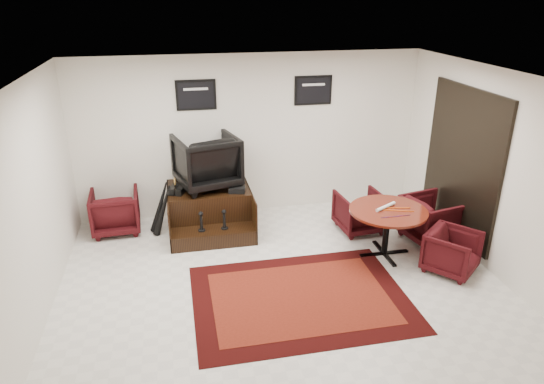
# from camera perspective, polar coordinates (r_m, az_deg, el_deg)

# --- Properties ---
(ground) EXTENTS (6.00, 6.00, 0.00)m
(ground) POSITION_cam_1_polar(r_m,az_deg,el_deg) (6.82, 1.15, -10.57)
(ground) COLOR beige
(ground) RESTS_ON ground
(room_shell) EXTENTS (6.02, 5.02, 2.81)m
(room_shell) POSITION_cam_1_polar(r_m,az_deg,el_deg) (6.24, 4.69, 4.35)
(room_shell) COLOR silver
(room_shell) RESTS_ON ground
(area_rug) EXTENTS (2.79, 2.09, 0.01)m
(area_rug) POSITION_cam_1_polar(r_m,az_deg,el_deg) (6.52, 3.34, -12.31)
(area_rug) COLOR black
(area_rug) RESTS_ON ground
(shine_podium) EXTENTS (1.36, 1.40, 0.70)m
(shine_podium) POSITION_cam_1_polar(r_m,az_deg,el_deg) (8.23, -7.34, -2.09)
(shine_podium) COLOR black
(shine_podium) RESTS_ON ground
(shine_chair) EXTENTS (1.14, 1.10, 0.97)m
(shine_chair) POSITION_cam_1_polar(r_m,az_deg,el_deg) (8.04, -7.73, 3.93)
(shine_chair) COLOR black
(shine_chair) RESTS_ON shine_podium
(shoes_pair) EXTENTS (0.31, 0.35, 0.11)m
(shoes_pair) POSITION_cam_1_polar(r_m,az_deg,el_deg) (7.99, -11.09, 0.26)
(shoes_pair) COLOR black
(shoes_pair) RESTS_ON shine_podium
(polish_kit) EXTENTS (0.29, 0.23, 0.09)m
(polish_kit) POSITION_cam_1_polar(r_m,az_deg,el_deg) (7.89, -4.14, 0.27)
(polish_kit) COLOR black
(polish_kit) RESTS_ON shine_podium
(umbrella_black) EXTENTS (0.33, 0.12, 0.89)m
(umbrella_black) POSITION_cam_1_polar(r_m,az_deg,el_deg) (8.06, -12.72, -2.05)
(umbrella_black) COLOR black
(umbrella_black) RESTS_ON ground
(umbrella_hooked) EXTENTS (0.33, 0.13, 0.90)m
(umbrella_hooked) POSITION_cam_1_polar(r_m,az_deg,el_deg) (8.18, -13.06, -1.67)
(umbrella_hooked) COLOR black
(umbrella_hooked) RESTS_ON ground
(armchair_side) EXTENTS (0.79, 0.75, 0.78)m
(armchair_side) POSITION_cam_1_polar(r_m,az_deg,el_deg) (8.42, -17.97, -1.96)
(armchair_side) COLOR black
(armchair_side) RESTS_ON ground
(meeting_table) EXTENTS (1.15, 1.15, 0.75)m
(meeting_table) POSITION_cam_1_polar(r_m,az_deg,el_deg) (7.38, 13.47, -2.67)
(meeting_table) COLOR #4B170A
(meeting_table) RESTS_ON ground
(table_chair_back) EXTENTS (0.77, 0.73, 0.73)m
(table_chair_back) POSITION_cam_1_polar(r_m,az_deg,el_deg) (8.18, 10.28, -2.08)
(table_chair_back) COLOR black
(table_chair_back) RESTS_ON ground
(table_chair_window) EXTENTS (0.87, 0.91, 0.80)m
(table_chair_window) POSITION_cam_1_polar(r_m,az_deg,el_deg) (8.13, 18.26, -2.80)
(table_chair_window) COLOR black
(table_chair_window) RESTS_ON ground
(table_chair_corner) EXTENTS (0.90, 0.90, 0.68)m
(table_chair_corner) POSITION_cam_1_polar(r_m,az_deg,el_deg) (7.36, 20.46, -6.41)
(table_chair_corner) COLOR black
(table_chair_corner) RESTS_ON ground
(paper_roll) EXTENTS (0.39, 0.25, 0.05)m
(paper_roll) POSITION_cam_1_polar(r_m,az_deg,el_deg) (7.37, 13.23, -1.69)
(paper_roll) COLOR silver
(paper_roll) RESTS_ON meeting_table
(table_clutter) EXTENTS (0.57, 0.33, 0.01)m
(table_clutter) POSITION_cam_1_polar(r_m,az_deg,el_deg) (7.31, 14.44, -2.18)
(table_clutter) COLOR #D54E0B
(table_clutter) RESTS_ON meeting_table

